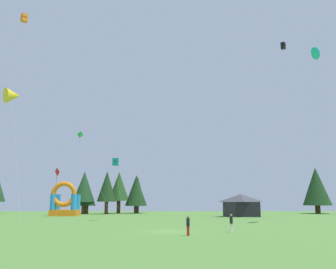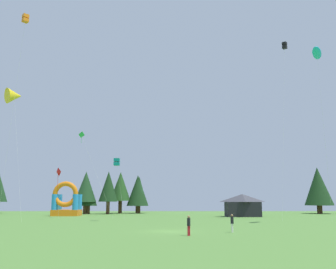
{
  "view_description": "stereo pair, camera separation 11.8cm",
  "coord_description": "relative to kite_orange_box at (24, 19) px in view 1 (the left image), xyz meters",
  "views": [
    {
      "loc": [
        -0.26,
        -35.6,
        2.96
      ],
      "look_at": [
        0.0,
        10.61,
        11.07
      ],
      "focal_mm": 39.55,
      "sensor_mm": 36.0,
      "label": 1
    },
    {
      "loc": [
        -0.14,
        -35.6,
        2.96
      ],
      "look_at": [
        0.0,
        10.61,
        11.07
      ],
      "focal_mm": 39.55,
      "sensor_mm": 36.0,
      "label": 2
    }
  ],
  "objects": [
    {
      "name": "ground_plane",
      "position": [
        16.87,
        -4.69,
        -23.73
      ],
      "size": [
        120.0,
        120.0,
        0.0
      ],
      "primitive_type": "plane",
      "color": "#548438"
    },
    {
      "name": "kite_orange_box",
      "position": [
        0.0,
        0.0,
        0.0
      ],
      "size": [
        3.25,
        3.48,
        24.31
      ],
      "color": "orange",
      "rests_on": "ground_plane"
    },
    {
      "name": "kite_green_diamond",
      "position": [
        2.51,
        19.67,
        -10.51
      ],
      "size": [
        6.12,
        0.95,
        13.81
      ],
      "color": "green",
      "rests_on": "ground_plane"
    },
    {
      "name": "kite_red_diamond",
      "position": [
        0.12,
        15.53,
        -16.84
      ],
      "size": [
        0.91,
        2.12,
        7.43
      ],
      "color": "red",
      "rests_on": "ground_plane"
    },
    {
      "name": "kite_yellow_delta",
      "position": [
        -6.47,
        13.58,
        -5.39
      ],
      "size": [
        5.78,
        6.19,
        19.66
      ],
      "color": "yellow",
      "rests_on": "ground_plane"
    },
    {
      "name": "kite_black_box",
      "position": [
        35.79,
        16.66,
        3.88
      ],
      "size": [
        3.42,
        4.06,
        28.29
      ],
      "color": "black",
      "rests_on": "ground_plane"
    },
    {
      "name": "kite_cyan_parafoil",
      "position": [
        36.4,
        5.9,
        -1.75
      ],
      "size": [
        3.09,
        4.99,
        22.73
      ],
      "color": "#19B7CC",
      "rests_on": "ground_plane"
    },
    {
      "name": "kite_teal_box",
      "position": [
        9.49,
        11.71,
        -15.58
      ],
      "size": [
        1.67,
        0.8,
        8.66
      ],
      "color": "#0C7F7A",
      "rests_on": "ground_plane"
    },
    {
      "name": "person_near_camera",
      "position": [
        18.44,
        -8.99,
        -22.75
      ],
      "size": [
        0.4,
        0.4,
        1.64
      ],
      "rotation": [
        0.0,
        0.0,
        0.76
      ],
      "color": "#B21E26",
      "rests_on": "ground_plane"
    },
    {
      "name": "person_midfield",
      "position": [
        22.55,
        -5.92,
        -22.76
      ],
      "size": [
        0.39,
        0.39,
        1.63
      ],
      "rotation": [
        0.0,
        0.0,
        0.97
      ],
      "color": "silver",
      "rests_on": "ground_plane"
    },
    {
      "name": "inflatable_orange_dome",
      "position": [
        -1.84,
        28.25,
        -21.51
      ],
      "size": [
        4.83,
        3.83,
        6.18
      ],
      "color": "orange",
      "rests_on": "ground_plane"
    },
    {
      "name": "festival_tent",
      "position": [
        29.72,
        25.22,
        -21.8
      ],
      "size": [
        5.79,
        3.91,
        3.86
      ],
      "color": "black",
      "rests_on": "ground_plane"
    },
    {
      "name": "tree_row_6",
      "position": [
        -0.35,
        37.2,
        -18.23
      ],
      "size": [
        4.47,
        4.47,
        8.67
      ],
      "color": "#4C331E",
      "rests_on": "ground_plane"
    },
    {
      "name": "tree_row_7",
      "position": [
        0.32,
        37.31,
        -19.54
      ],
      "size": [
        3.47,
        3.47,
        6.79
      ],
      "color": "#4C331E",
      "rests_on": "ground_plane"
    },
    {
      "name": "tree_row_8",
      "position": [
        4.38,
        36.99,
        -18.17
      ],
      "size": [
        3.95,
        3.95,
        8.74
      ],
      "color": "#4C331E",
      "rests_on": "ground_plane"
    },
    {
      "name": "tree_row_9",
      "position": [
        6.38,
        40.91,
        -18.03
      ],
      "size": [
        4.45,
        4.45,
        8.87
      ],
      "color": "#4C331E",
      "rests_on": "ground_plane"
    },
    {
      "name": "tree_row_10",
      "position": [
        10.14,
        41.03,
        -18.87
      ],
      "size": [
        4.75,
        4.75,
        8.2
      ],
      "color": "#4C331E",
      "rests_on": "ground_plane"
    },
    {
      "name": "tree_row_11",
      "position": [
        10.49,
        40.84,
        -18.74
      ],
      "size": [
        3.23,
        3.23,
        7.85
      ],
      "color": "#4C331E",
      "rests_on": "ground_plane"
    },
    {
      "name": "tree_row_12",
      "position": [
        48.58,
        38.78,
        -18.06
      ],
      "size": [
        5.9,
        5.9,
        9.69
      ],
      "color": "#4C331E",
      "rests_on": "ground_plane"
    }
  ]
}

